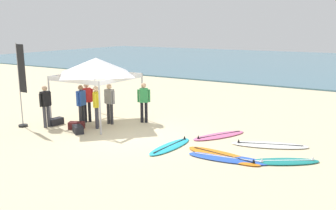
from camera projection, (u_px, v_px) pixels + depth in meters
ground_plane at (132, 135)px, 13.48m from camera, size 80.00×80.00×0.00m
sea at (302, 63)px, 40.17m from camera, size 80.00×36.00×0.10m
canopy_tent at (96, 66)px, 14.85m from camera, size 2.86×2.86×2.75m
surfboard_pink at (219, 135)px, 13.28m from camera, size 1.67×2.29×0.19m
surfboard_orange at (223, 156)px, 11.19m from camera, size 2.66×1.08×0.19m
surfboard_white at (270, 145)px, 12.21m from camera, size 2.65×1.58×0.19m
surfboard_cyan at (170, 146)px, 12.08m from camera, size 0.76×2.21×0.19m
surfboard_teal at (283, 161)px, 10.72m from camera, size 2.17×1.70×0.19m
surfboard_blue at (228, 158)px, 10.96m from camera, size 2.58×1.08×0.19m
person_blue at (81, 103)px, 14.47m from camera, size 0.26×0.55×1.71m
person_green at (144, 100)px, 15.04m from camera, size 0.46×0.39×1.71m
person_yellow at (96, 104)px, 14.19m from camera, size 0.39×0.46×1.71m
person_red at (87, 100)px, 15.09m from camera, size 0.38×0.47×1.71m
person_grey at (110, 101)px, 14.79m from camera, size 0.55×0.22×1.71m
person_black at (46, 103)px, 14.32m from camera, size 0.24×0.55×1.71m
banner_flag at (22, 89)px, 14.21m from camera, size 0.60×0.36×3.40m
gear_bag_near_tent at (76, 125)px, 14.24m from camera, size 0.68×0.56×0.28m
gear_bag_by_pole at (78, 129)px, 13.70m from camera, size 0.68×0.59×0.28m
gear_bag_on_sand at (56, 121)px, 14.85m from camera, size 0.39×0.63×0.28m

